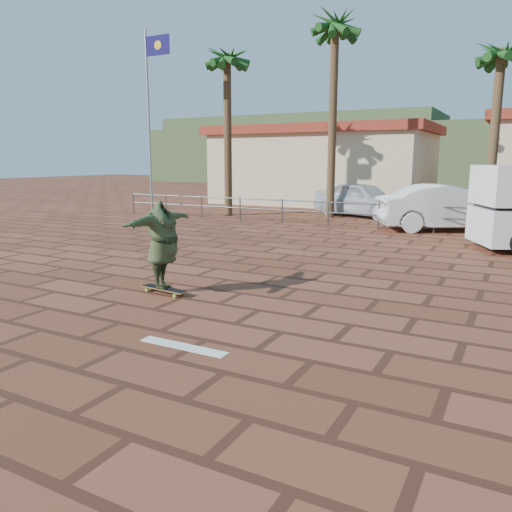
{
  "coord_description": "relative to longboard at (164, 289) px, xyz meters",
  "views": [
    {
      "loc": [
        4.76,
        -6.58,
        2.6
      ],
      "look_at": [
        0.37,
        1.58,
        0.8
      ],
      "focal_mm": 35.0,
      "sensor_mm": 36.0,
      "label": 1
    }
  ],
  "objects": [
    {
      "name": "ground",
      "position": [
        1.34,
        -0.94,
        -0.09
      ],
      "size": [
        120.0,
        120.0,
        0.0
      ],
      "primitive_type": "plane",
      "color": "brown",
      "rests_on": "ground"
    },
    {
      "name": "hill_front",
      "position": [
        1.34,
        49.06,
        2.91
      ],
      "size": [
        70.0,
        18.0,
        6.0
      ],
      "primitive_type": "cube",
      "color": "#384C28",
      "rests_on": "ground"
    },
    {
      "name": "flagpole",
      "position": [
        -8.54,
        10.06,
        4.55
      ],
      "size": [
        1.3,
        0.1,
        8.0
      ],
      "color": "gray",
      "rests_on": "ground"
    },
    {
      "name": "paint_stripe",
      "position": [
        2.04,
        -2.14,
        -0.09
      ],
      "size": [
        1.4,
        0.22,
        0.01
      ],
      "primitive_type": "cube",
      "color": "white",
      "rests_on": "ground"
    },
    {
      "name": "guardrail",
      "position": [
        1.34,
        11.06,
        0.59
      ],
      "size": [
        24.06,
        0.06,
        1.0
      ],
      "color": "#47494F",
      "rests_on": "ground"
    },
    {
      "name": "longboard",
      "position": [
        0.0,
        0.0,
        0.0
      ],
      "size": [
        1.12,
        0.36,
        0.11
      ],
      "rotation": [
        0.0,
        0.0,
        -0.11
      ],
      "color": "olive",
      "rests_on": "ground"
    },
    {
      "name": "car_white",
      "position": [
        3.66,
        12.06,
        0.76
      ],
      "size": [
        5.4,
        3.99,
        1.7
      ],
      "primitive_type": "imported",
      "rotation": [
        0.0,
        0.0,
        2.05
      ],
      "color": "silver",
      "rests_on": "ground"
    },
    {
      "name": "palm_far_left",
      "position": [
        -6.16,
        12.56,
        6.74
      ],
      "size": [
        2.4,
        2.4,
        8.25
      ],
      "color": "brown",
      "rests_on": "ground"
    },
    {
      "name": "hill_back",
      "position": [
        -20.66,
        55.06,
        3.91
      ],
      "size": [
        35.0,
        14.0,
        8.0
      ],
      "primitive_type": "cube",
      "color": "#384C28",
      "rests_on": "ground"
    },
    {
      "name": "palm_left",
      "position": [
        -1.66,
        14.06,
        7.87
      ],
      "size": [
        2.4,
        2.4,
        9.45
      ],
      "color": "brown",
      "rests_on": "ground"
    },
    {
      "name": "palm_center",
      "position": [
        4.84,
        14.56,
        6.27
      ],
      "size": [
        2.4,
        2.4,
        7.75
      ],
      "color": "brown",
      "rests_on": "ground"
    },
    {
      "name": "building_west",
      "position": [
        -4.66,
        21.06,
        2.19
      ],
      "size": [
        12.6,
        7.6,
        4.5
      ],
      "color": "beige",
      "rests_on": "ground"
    },
    {
      "name": "skateboarder",
      "position": [
        -0.0,
        -0.0,
        0.88
      ],
      "size": [
        0.77,
        2.16,
        1.72
      ],
      "primitive_type": "imported",
      "rotation": [
        0.0,
        0.0,
        1.66
      ],
      "color": "#354324",
      "rests_on": "longboard"
    },
    {
      "name": "car_silver",
      "position": [
        -0.5,
        15.06,
        0.71
      ],
      "size": [
        5.05,
        3.37,
        1.6
      ],
      "primitive_type": "imported",
      "rotation": [
        0.0,
        0.0,
        1.22
      ],
      "color": "silver",
      "rests_on": "ground"
    }
  ]
}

